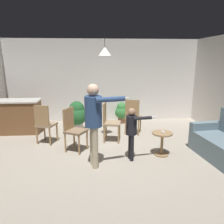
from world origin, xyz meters
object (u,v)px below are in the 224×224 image
at_px(person_child, 132,128).
at_px(dining_chair_spare, 45,123).
at_px(person_adult, 94,117).
at_px(spare_remote_on_table, 163,132).
at_px(dining_chair_near_wall, 133,115).
at_px(potted_plant_by_wall, 122,112).
at_px(potted_plant_corner, 77,115).
at_px(kitchen_counter, 18,116).
at_px(dining_chair_by_counter, 73,128).
at_px(dining_chair_centre_back, 109,120).
at_px(side_table_by_couch, 162,141).

distance_m(person_child, dining_chair_spare, 2.27).
distance_m(person_adult, spare_remote_on_table, 1.59).
height_order(dining_chair_near_wall, potted_plant_by_wall, dining_chair_near_wall).
distance_m(dining_chair_near_wall, potted_plant_corner, 1.63).
distance_m(potted_plant_by_wall, spare_remote_on_table, 2.72).
relative_size(potted_plant_by_wall, spare_remote_on_table, 5.26).
height_order(person_child, potted_plant_by_wall, person_child).
xyz_separation_m(kitchen_counter, person_child, (2.93, -2.04, 0.21)).
relative_size(dining_chair_by_counter, potted_plant_by_wall, 1.46).
distance_m(person_adult, dining_chair_centre_back, 1.52).
height_order(side_table_by_couch, dining_chair_near_wall, dining_chair_near_wall).
relative_size(person_child, potted_plant_corner, 1.25).
distance_m(person_child, dining_chair_centre_back, 1.23).
relative_size(side_table_by_couch, potted_plant_by_wall, 0.76).
distance_m(potted_plant_corner, spare_remote_on_table, 2.74).
distance_m(dining_chair_near_wall, potted_plant_by_wall, 1.20).
distance_m(side_table_by_couch, spare_remote_on_table, 0.21).
relative_size(person_adult, potted_plant_corner, 1.84).
bearing_deg(person_adult, kitchen_counter, -150.91).
xyz_separation_m(dining_chair_by_counter, potted_plant_by_wall, (1.38, 2.21, -0.17)).
xyz_separation_m(side_table_by_couch, dining_chair_near_wall, (-0.40, 1.46, 0.22)).
height_order(kitchen_counter, potted_plant_corner, kitchen_counter).
bearing_deg(dining_chair_near_wall, side_table_by_couch, -54.60).
xyz_separation_m(person_adult, dining_chair_near_wall, (1.07, 1.87, -0.47)).
xyz_separation_m(person_adult, dining_chair_centre_back, (0.38, 1.40, -0.47)).
bearing_deg(dining_chair_near_wall, potted_plant_by_wall, 118.03).
distance_m(person_child, potted_plant_by_wall, 2.83).
distance_m(dining_chair_by_counter, potted_plant_corner, 1.46).
bearing_deg(person_child, potted_plant_by_wall, 168.83).
xyz_separation_m(person_child, spare_remote_on_table, (0.70, 0.15, -0.15)).
distance_m(dining_chair_centre_back, dining_chair_spare, 1.60).
height_order(dining_chair_by_counter, spare_remote_on_table, dining_chair_by_counter).
distance_m(dining_chair_by_counter, potted_plant_by_wall, 2.61).
distance_m(person_child, dining_chair_by_counter, 1.40).
height_order(kitchen_counter, dining_chair_centre_back, dining_chair_centre_back).
relative_size(kitchen_counter, spare_remote_on_table, 9.69).
distance_m(side_table_by_couch, dining_chair_by_counter, 2.01).
distance_m(dining_chair_by_counter, spare_remote_on_table, 2.01).
bearing_deg(person_adult, dining_chair_centre_back, 150.52).
height_order(dining_chair_centre_back, dining_chair_spare, same).
distance_m(dining_chair_by_counter, dining_chair_spare, 0.89).
bearing_deg(dining_chair_by_counter, kitchen_counter, -102.72).
height_order(kitchen_counter, spare_remote_on_table, kitchen_counter).
distance_m(person_adult, potted_plant_by_wall, 3.24).
height_order(potted_plant_corner, potted_plant_by_wall, potted_plant_corner).
height_order(side_table_by_couch, potted_plant_corner, potted_plant_corner).
xyz_separation_m(person_child, dining_chair_near_wall, (0.30, 1.63, -0.15)).
bearing_deg(person_child, potted_plant_corner, -156.67).
xyz_separation_m(dining_chair_by_counter, dining_chair_spare, (-0.74, 0.49, 0.00)).
bearing_deg(potted_plant_by_wall, dining_chair_spare, -140.96).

